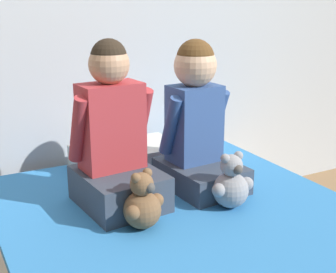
% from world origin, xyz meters
% --- Properties ---
extents(child_on_left, '(0.35, 0.39, 0.67)m').
position_xyz_m(child_on_left, '(-0.20, 0.48, 0.67)').
color(child_on_left, '#384251').
rests_on(child_on_left, bed).
extents(child_on_right, '(0.32, 0.40, 0.66)m').
position_xyz_m(child_on_right, '(0.19, 0.48, 0.69)').
color(child_on_right, '#384251').
rests_on(child_on_right, bed).
extents(teddy_bear_held_by_left_child, '(0.18, 0.14, 0.23)m').
position_xyz_m(teddy_bear_held_by_left_child, '(-0.20, 0.22, 0.50)').
color(teddy_bear_held_by_left_child, brown).
rests_on(teddy_bear_held_by_left_child, bed).
extents(teddy_bear_held_by_right_child, '(0.20, 0.15, 0.23)m').
position_xyz_m(teddy_bear_held_by_right_child, '(0.19, 0.21, 0.50)').
color(teddy_bear_held_by_right_child, '#939399').
rests_on(teddy_bear_held_by_right_child, bed).
extents(pillow_at_headboard, '(0.51, 0.31, 0.11)m').
position_xyz_m(pillow_at_headboard, '(0.00, 0.84, 0.46)').
color(pillow_at_headboard, silver).
rests_on(pillow_at_headboard, bed).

